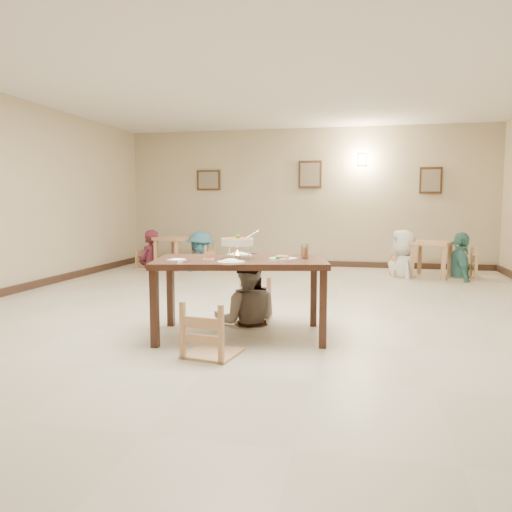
% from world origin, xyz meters
% --- Properties ---
extents(floor, '(10.00, 10.00, 0.00)m').
position_xyz_m(floor, '(0.00, 0.00, 0.00)').
color(floor, '#C1B6A0').
rests_on(floor, ground).
extents(ceiling, '(10.00, 10.00, 0.00)m').
position_xyz_m(ceiling, '(0.00, 0.00, 3.00)').
color(ceiling, silver).
rests_on(ceiling, wall_back).
extents(wall_back, '(10.00, 0.00, 10.00)m').
position_xyz_m(wall_back, '(0.00, 5.00, 1.50)').
color(wall_back, '#BCAC8A').
rests_on(wall_back, floor).
extents(baseboard_back, '(8.00, 0.06, 0.12)m').
position_xyz_m(baseboard_back, '(0.00, 4.97, 0.06)').
color(baseboard_back, '#321F17').
rests_on(baseboard_back, floor).
extents(picture_a, '(0.55, 0.04, 0.45)m').
position_xyz_m(picture_a, '(-2.20, 4.96, 1.90)').
color(picture_a, '#3D2514').
rests_on(picture_a, wall_back).
extents(picture_b, '(0.50, 0.04, 0.60)m').
position_xyz_m(picture_b, '(0.10, 4.96, 2.00)').
color(picture_b, '#3D2514').
rests_on(picture_b, wall_back).
extents(picture_c, '(0.45, 0.04, 0.55)m').
position_xyz_m(picture_c, '(2.60, 4.96, 1.85)').
color(picture_c, '#3D2514').
rests_on(picture_c, wall_back).
extents(wall_sconce, '(0.16, 0.05, 0.22)m').
position_xyz_m(wall_sconce, '(1.20, 4.96, 2.30)').
color(wall_sconce, '#FFD88C').
rests_on(wall_sconce, wall_back).
extents(main_table, '(1.88, 1.29, 0.81)m').
position_xyz_m(main_table, '(0.02, -1.04, 0.73)').
color(main_table, '#3D2116').
rests_on(main_table, floor).
extents(chair_far, '(0.44, 0.44, 0.93)m').
position_xyz_m(chair_far, '(-0.06, -0.33, 0.46)').
color(chair_far, tan).
rests_on(chair_far, floor).
extents(chair_near, '(0.45, 0.45, 0.96)m').
position_xyz_m(chair_near, '(-0.08, -1.73, 0.48)').
color(chair_near, tan).
rests_on(chair_near, floor).
extents(main_diner, '(0.89, 0.76, 1.62)m').
position_xyz_m(main_diner, '(-0.05, -0.44, 0.81)').
color(main_diner, gray).
rests_on(main_diner, floor).
extents(curry_warmer, '(0.37, 0.33, 0.30)m').
position_xyz_m(curry_warmer, '(-0.01, -1.05, 0.98)').
color(curry_warmer, silver).
rests_on(curry_warmer, main_table).
extents(rice_plate_far, '(0.27, 0.27, 0.06)m').
position_xyz_m(rice_plate_far, '(-0.05, -0.79, 0.82)').
color(rice_plate_far, white).
rests_on(rice_plate_far, main_table).
extents(rice_plate_near, '(0.26, 0.26, 0.06)m').
position_xyz_m(rice_plate_near, '(0.02, -1.44, 0.82)').
color(rice_plate_near, white).
rests_on(rice_plate_near, main_table).
extents(fried_plate, '(0.28, 0.28, 0.06)m').
position_xyz_m(fried_plate, '(0.47, -1.09, 0.83)').
color(fried_plate, white).
rests_on(fried_plate, main_table).
extents(chili_dish, '(0.10, 0.10, 0.02)m').
position_xyz_m(chili_dish, '(-0.27, -1.20, 0.82)').
color(chili_dish, white).
rests_on(chili_dish, main_table).
extents(napkin_cutlery, '(0.18, 0.26, 0.03)m').
position_xyz_m(napkin_cutlery, '(-0.51, -1.47, 0.82)').
color(napkin_cutlery, white).
rests_on(napkin_cutlery, main_table).
extents(drink_glass, '(0.08, 0.08, 0.16)m').
position_xyz_m(drink_glass, '(0.66, -0.87, 0.88)').
color(drink_glass, white).
rests_on(drink_glass, main_table).
extents(bg_table_left, '(0.86, 0.86, 0.68)m').
position_xyz_m(bg_table_left, '(-2.60, 3.85, 0.54)').
color(bg_table_left, tan).
rests_on(bg_table_left, floor).
extents(bg_table_right, '(0.86, 0.86, 0.67)m').
position_xyz_m(bg_table_right, '(2.51, 3.75, 0.54)').
color(bg_table_right, tan).
rests_on(bg_table_right, floor).
extents(bg_chair_ll, '(0.45, 0.45, 0.95)m').
position_xyz_m(bg_chair_ll, '(-3.16, 3.82, 0.47)').
color(bg_chair_ll, tan).
rests_on(bg_chair_ll, floor).
extents(bg_chair_lr, '(0.46, 0.46, 0.98)m').
position_xyz_m(bg_chair_lr, '(-2.04, 3.87, 0.49)').
color(bg_chair_lr, tan).
rests_on(bg_chair_lr, floor).
extents(bg_chair_rl, '(0.41, 0.41, 0.87)m').
position_xyz_m(bg_chair_rl, '(2.00, 3.76, 0.43)').
color(bg_chair_rl, tan).
rests_on(bg_chair_rl, floor).
extents(bg_chair_rr, '(0.50, 0.50, 1.07)m').
position_xyz_m(bg_chair_rr, '(3.01, 3.68, 0.53)').
color(bg_chair_rr, tan).
rests_on(bg_chair_rr, floor).
extents(bg_diner_a, '(0.52, 0.68, 1.65)m').
position_xyz_m(bg_diner_a, '(-3.16, 3.82, 0.82)').
color(bg_diner_a, '#5B1E2E').
rests_on(bg_diner_a, floor).
extents(bg_diner_b, '(0.77, 1.13, 1.62)m').
position_xyz_m(bg_diner_b, '(-2.04, 3.87, 0.81)').
color(bg_diner_b, teal).
rests_on(bg_diner_b, floor).
extents(bg_diner_c, '(0.72, 0.96, 1.77)m').
position_xyz_m(bg_diner_c, '(2.00, 3.76, 0.88)').
color(bg_diner_c, silver).
rests_on(bg_diner_c, floor).
extents(bg_diner_d, '(0.48, 1.03, 1.71)m').
position_xyz_m(bg_diner_d, '(3.01, 3.68, 0.86)').
color(bg_diner_d, '#438479').
rests_on(bg_diner_d, floor).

